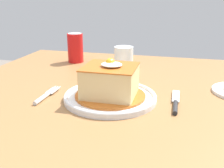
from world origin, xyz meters
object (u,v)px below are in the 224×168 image
Objects in this scene: fork at (45,96)px; soda_can at (75,48)px; knife at (175,104)px; drinking_glass at (124,63)px; main_plate at (110,97)px.

soda_can reaches higher than fork.
fork is 0.37m from knife.
knife is (0.36, 0.03, 0.00)m from fork.
soda_can is 1.18× the size of drinking_glass.
soda_can is at bearing 99.74° from fork.
fork is 0.85× the size of knife.
drinking_glass is at bearing 57.87° from fork.
soda_can reaches higher than knife.
fork is at bearing -169.83° from main_plate.
soda_can is (-0.44, 0.38, 0.06)m from knife.
drinking_glass is (0.17, 0.27, 0.04)m from fork.
knife is 0.58m from soda_can.
main_plate is at bearing -86.85° from drinking_glass.
drinking_glass is at bearing 128.84° from knife.
drinking_glass reaches higher than fork.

